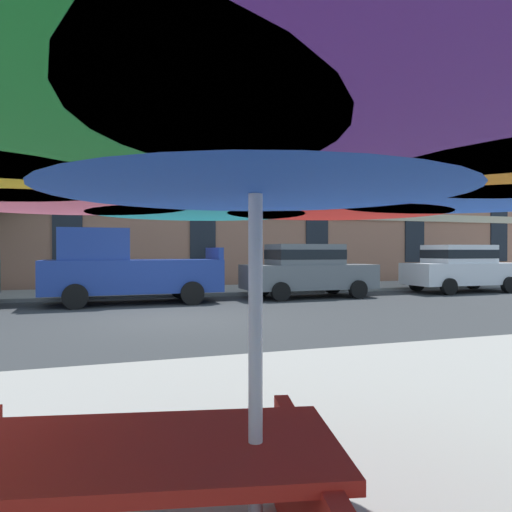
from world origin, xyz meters
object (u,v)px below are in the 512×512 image
(pickup_blue, at_px, (125,269))
(sedan_white, at_px, (461,267))
(sedan_gray, at_px, (307,269))
(patio_umbrella, at_px, (255,130))

(pickup_blue, xyz_separation_m, sedan_white, (12.27, -0.00, -0.08))
(pickup_blue, bearing_deg, sedan_gray, -0.00)
(sedan_white, bearing_deg, patio_umbrella, -134.56)
(pickup_blue, distance_m, sedan_white, 12.27)
(pickup_blue, relative_size, patio_umbrella, 1.37)
(pickup_blue, distance_m, sedan_gray, 5.90)
(sedan_white, bearing_deg, pickup_blue, 180.00)
(pickup_blue, distance_m, patio_umbrella, 12.74)
(patio_umbrella, bearing_deg, sedan_gray, 64.22)
(sedan_gray, height_order, patio_umbrella, patio_umbrella)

